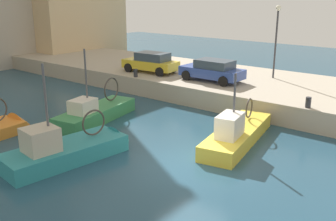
{
  "coord_description": "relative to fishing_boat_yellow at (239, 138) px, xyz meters",
  "views": [
    {
      "loc": [
        -12.03,
        -8.32,
        6.86
      ],
      "look_at": [
        2.49,
        3.26,
        1.2
      ],
      "focal_mm": 41.76,
      "sensor_mm": 36.0,
      "label": 1
    }
  ],
  "objects": [
    {
      "name": "water_surface",
      "position": [
        -3.82,
        0.04,
        -0.13
      ],
      "size": [
        80.0,
        80.0,
        0.0
      ],
      "primitive_type": "plane",
      "color": "navy",
      "rests_on": "ground"
    },
    {
      "name": "quay_wall",
      "position": [
        7.68,
        0.04,
        0.47
      ],
      "size": [
        9.0,
        56.0,
        1.2
      ],
      "primitive_type": "cube",
      "color": "#ADA08C",
      "rests_on": "ground"
    },
    {
      "name": "fishing_boat_green",
      "position": [
        -1.92,
        7.76,
        -0.02
      ],
      "size": [
        6.41,
        2.7,
        4.8
      ],
      "color": "#388951",
      "rests_on": "ground"
    },
    {
      "name": "parked_car_blue",
      "position": [
        5.76,
        5.2,
        1.8
      ],
      "size": [
        1.99,
        4.23,
        1.42
      ],
      "color": "#334C9E",
      "rests_on": "quay_wall"
    },
    {
      "name": "parked_car_yellow",
      "position": [
        5.41,
        10.25,
        1.81
      ],
      "size": [
        2.13,
        4.26,
        1.46
      ],
      "color": "gold",
      "rests_on": "quay_wall"
    },
    {
      "name": "mooring_bollard_south",
      "position": [
        3.53,
        -1.96,
        1.35
      ],
      "size": [
        0.28,
        0.28,
        0.55
      ],
      "primitive_type": "cylinder",
      "color": "#2D2D33",
      "rests_on": "quay_wall"
    },
    {
      "name": "quay_streetlamp",
      "position": [
        9.18,
        2.46,
        4.33
      ],
      "size": [
        0.36,
        0.36,
        4.83
      ],
      "color": "#38383D",
      "rests_on": "quay_wall"
    },
    {
      "name": "mooring_bollard_mid",
      "position": [
        3.53,
        10.04,
        1.35
      ],
      "size": [
        0.28,
        0.28,
        0.55
      ],
      "primitive_type": "cylinder",
      "color": "#2D2D33",
      "rests_on": "quay_wall"
    },
    {
      "name": "fishing_boat_teal",
      "position": [
        -6.3,
        4.57,
        0.0
      ],
      "size": [
        6.21,
        2.7,
        5.11
      ],
      "color": "teal",
      "rests_on": "ground"
    },
    {
      "name": "fishing_boat_yellow",
      "position": [
        0.0,
        0.0,
        0.0
      ],
      "size": [
        7.02,
        2.72,
        4.19
      ],
      "color": "gold",
      "rests_on": "ground"
    }
  ]
}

